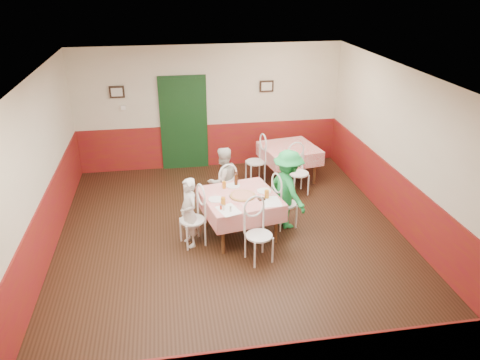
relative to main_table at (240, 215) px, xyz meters
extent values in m
plane|color=black|center=(-0.16, -0.22, -0.38)|extent=(7.00, 7.00, 0.00)
plane|color=white|center=(-0.16, -0.22, 2.42)|extent=(7.00, 7.00, 0.00)
cube|color=beige|center=(-0.16, 3.28, 1.02)|extent=(6.00, 0.10, 2.80)
cube|color=beige|center=(-0.16, -3.72, 1.02)|extent=(6.00, 0.10, 2.80)
cube|color=beige|center=(-3.16, -0.22, 1.02)|extent=(0.10, 7.00, 2.80)
cube|color=beige|center=(2.84, -0.22, 1.02)|extent=(0.10, 7.00, 2.80)
cube|color=maroon|center=(-0.16, 3.27, 0.12)|extent=(6.00, 0.03, 1.00)
cube|color=maroon|center=(-3.14, -0.22, 0.12)|extent=(0.03, 7.00, 1.00)
cube|color=maroon|center=(2.83, -0.22, 0.12)|extent=(0.03, 7.00, 1.00)
cube|color=black|center=(-0.76, 3.23, 0.68)|extent=(0.96, 0.06, 2.10)
cube|color=black|center=(-2.16, 3.23, 1.48)|extent=(0.32, 0.03, 0.26)
cube|color=black|center=(1.14, 3.23, 1.48)|extent=(0.32, 0.03, 0.26)
cube|color=white|center=(-2.06, 3.23, 1.12)|extent=(0.10, 0.03, 0.10)
cube|color=red|center=(0.00, 0.00, 0.00)|extent=(1.43, 1.43, 0.77)
cube|color=red|center=(1.45, 2.19, 0.00)|extent=(1.29, 1.29, 0.77)
cylinder|color=#B74723|center=(0.04, -0.04, 0.40)|extent=(0.50, 0.50, 0.03)
cylinder|color=white|center=(-0.43, -0.09, 0.39)|extent=(0.29, 0.29, 0.01)
cylinder|color=white|center=(0.44, 0.10, 0.39)|extent=(0.29, 0.29, 0.01)
cylinder|color=white|center=(-0.06, 0.39, 0.39)|extent=(0.29, 0.29, 0.01)
cylinder|color=#BF7219|center=(-0.33, -0.31, 0.45)|extent=(0.09, 0.09, 0.14)
cylinder|color=#BF7219|center=(0.43, -0.16, 0.45)|extent=(0.09, 0.09, 0.14)
cylinder|color=#BF7219|center=(-0.23, 0.34, 0.45)|extent=(0.08, 0.08, 0.13)
cylinder|color=#381C0A|center=(0.00, 0.42, 0.50)|extent=(0.07, 0.07, 0.23)
cylinder|color=silver|center=(-0.35, -0.48, 0.43)|extent=(0.04, 0.04, 0.09)
cylinder|color=silver|center=(-0.24, -0.54, 0.43)|extent=(0.04, 0.04, 0.09)
cylinder|color=#B23319|center=(-0.38, -0.44, 0.43)|extent=(0.04, 0.04, 0.09)
cube|color=white|center=(-0.27, -0.49, 0.39)|extent=(0.41, 0.48, 0.00)
cube|color=white|center=(0.47, -0.31, 0.39)|extent=(0.31, 0.40, 0.00)
cube|color=black|center=(0.33, -0.21, 0.40)|extent=(0.13, 0.11, 0.02)
imported|color=gray|center=(-0.88, -0.18, 0.23)|extent=(0.42, 0.51, 1.21)
imported|color=gray|center=(-0.18, 0.88, 0.28)|extent=(0.79, 0.72, 1.31)
imported|color=gray|center=(0.88, 0.18, 0.35)|extent=(0.81, 1.06, 1.45)
camera|label=1|loc=(-1.16, -7.02, 3.90)|focal=35.00mm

